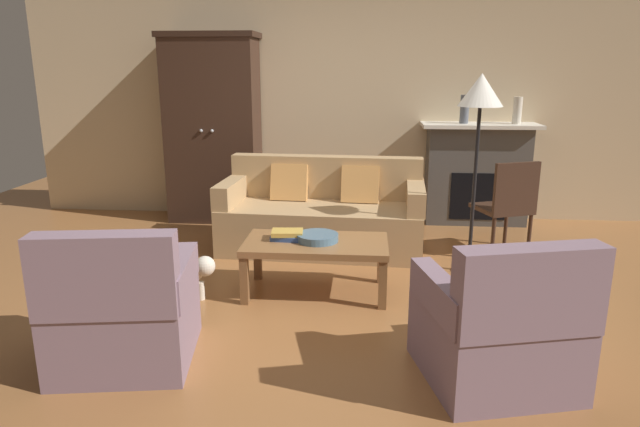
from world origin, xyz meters
The scene contains 15 objects.
ground_plane centered at (0.00, 0.00, 0.00)m, with size 9.60×9.60×0.00m, color #9E6638.
back_wall centered at (0.00, 2.55, 1.40)m, with size 7.20×0.10×2.80m, color beige.
fireplace centered at (1.55, 2.30, 0.57)m, with size 1.26×0.48×1.12m.
armoire centered at (-1.40, 2.22, 1.04)m, with size 1.06×0.57×2.08m.
couch centered at (-0.09, 1.24, 0.32)m, with size 1.96×0.96×0.86m.
coffee_table centered at (-0.05, 0.10, 0.37)m, with size 1.10×0.60×0.42m.
fruit_bowl centered at (-0.04, 0.12, 0.45)m, with size 0.32×0.32×0.06m, color slate.
book_stack centered at (-0.28, 0.14, 0.46)m, with size 0.25×0.19×0.07m.
mantel_vase_slate centered at (1.37, 2.28, 1.27)m, with size 0.10×0.10×0.30m, color #565B66.
mantel_vase_cream centered at (1.93, 2.28, 1.26)m, with size 0.09×0.09×0.29m, color beige.
armchair_near_left centered at (-1.08, -1.06, 0.32)m, with size 0.88×0.88×0.88m.
armchair_near_right centered at (1.07, -1.10, 0.32)m, with size 0.93×0.93×0.88m.
side_chair_wooden centered at (1.63, 1.15, 0.51)m, with size 0.56×0.56×0.90m.
floor_lamp centered at (1.22, 0.68, 1.44)m, with size 0.36×0.36×1.67m.
dog centered at (-1.01, -0.11, 0.25)m, with size 0.51×0.39×0.39m.
Camera 1 is at (0.33, -3.99, 1.72)m, focal length 31.50 mm.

